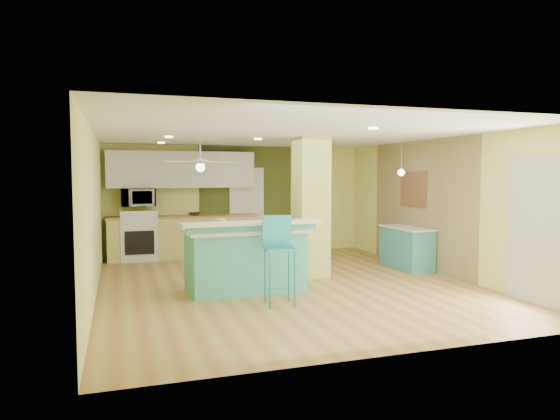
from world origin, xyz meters
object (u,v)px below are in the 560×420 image
object	(u,v)px
side_counter	(406,248)
fruit_bowl	(194,214)
bar_stool	(278,245)
canister	(221,224)
peninsula	(245,258)

from	to	relation	value
side_counter	fruit_bowl	bearing A→B (deg)	145.40
bar_stool	side_counter	xyz separation A→B (m)	(3.21, 1.80, -0.43)
bar_stool	side_counter	world-z (taller)	bar_stool
fruit_bowl	canister	bearing A→B (deg)	-91.09
fruit_bowl	canister	size ratio (longest dim) A/B	1.64
side_counter	fruit_bowl	distance (m)	4.61
canister	bar_stool	bearing A→B (deg)	-59.30
side_counter	canister	distance (m)	3.96
bar_stool	side_counter	distance (m)	3.70
peninsula	bar_stool	size ratio (longest dim) A/B	1.71
side_counter	canister	xyz separation A→B (m)	(-3.83, -0.76, 0.66)
peninsula	bar_stool	distance (m)	0.99
side_counter	canister	bearing A→B (deg)	-168.77
peninsula	fruit_bowl	distance (m)	3.53
peninsula	fruit_bowl	size ratio (longest dim) A/B	8.06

